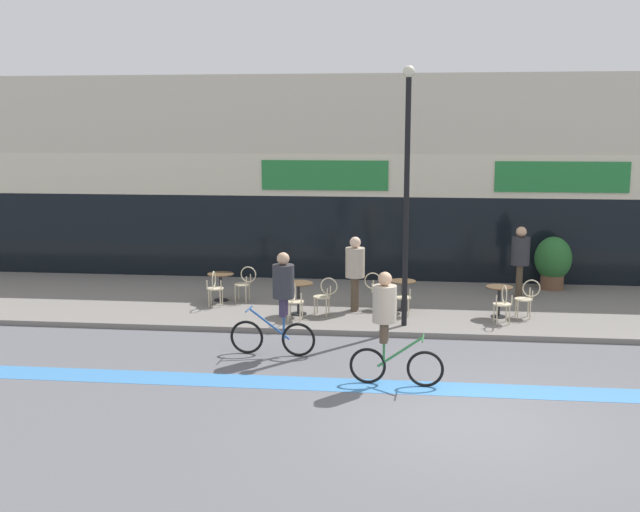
{
  "coord_description": "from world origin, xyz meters",
  "views": [
    {
      "loc": [
        -1.02,
        -11.14,
        4.47
      ],
      "look_at": [
        -3.09,
        7.25,
        1.27
      ],
      "focal_mm": 42.0,
      "sensor_mm": 36.0,
      "label": 1
    }
  ],
  "objects_px": {
    "bistro_table_0": "(221,281)",
    "bistro_table_2": "(403,289)",
    "cafe_chair_2_side": "(377,288)",
    "cafe_chair_0_near": "(215,286)",
    "cafe_chair_3_near": "(503,301)",
    "planter_pot": "(553,261)",
    "lamp_post": "(407,180)",
    "pedestrian_far_end": "(520,255)",
    "cyclist_0": "(387,320)",
    "bistro_table_3": "(499,296)",
    "pedestrian_near_end": "(355,267)",
    "cafe_chair_1_near": "(294,299)",
    "cafe_chair_0_side": "(245,281)",
    "cafe_chair_3_side": "(527,296)",
    "bistro_table_1": "(298,292)",
    "cafe_chair_1_side": "(325,294)",
    "cafe_chair_2_near": "(403,295)",
    "cyclist_1": "(280,297)"
  },
  "relations": [
    {
      "from": "bistro_table_0",
      "to": "bistro_table_2",
      "type": "bearing_deg",
      "value": -5.88
    },
    {
      "from": "cafe_chair_2_side",
      "to": "bistro_table_2",
      "type": "bearing_deg",
      "value": 1.79
    },
    {
      "from": "bistro_table_0",
      "to": "cafe_chair_0_near",
      "type": "relative_size",
      "value": 0.78
    },
    {
      "from": "cafe_chair_0_near",
      "to": "cafe_chair_3_near",
      "type": "relative_size",
      "value": 1.0
    },
    {
      "from": "planter_pot",
      "to": "lamp_post",
      "type": "xyz_separation_m",
      "value": [
        -3.99,
        -4.24,
        2.45
      ]
    },
    {
      "from": "pedestrian_far_end",
      "to": "cyclist_0",
      "type": "bearing_deg",
      "value": 76.27
    },
    {
      "from": "bistro_table_3",
      "to": "pedestrian_near_end",
      "type": "relative_size",
      "value": 0.4
    },
    {
      "from": "bistro_table_0",
      "to": "cafe_chair_1_near",
      "type": "height_order",
      "value": "cafe_chair_1_near"
    },
    {
      "from": "cafe_chair_0_side",
      "to": "cafe_chair_3_side",
      "type": "bearing_deg",
      "value": 178.24
    },
    {
      "from": "bistro_table_3",
      "to": "pedestrian_near_end",
      "type": "xyz_separation_m",
      "value": [
        -3.36,
        0.27,
        0.55
      ]
    },
    {
      "from": "cafe_chair_0_near",
      "to": "pedestrian_near_end",
      "type": "bearing_deg",
      "value": -93.77
    },
    {
      "from": "cafe_chair_0_side",
      "to": "bistro_table_1",
      "type": "bearing_deg",
      "value": 148.34
    },
    {
      "from": "bistro_table_1",
      "to": "cafe_chair_3_near",
      "type": "xyz_separation_m",
      "value": [
        4.65,
        -0.35,
        -0.02
      ]
    },
    {
      "from": "cafe_chair_3_near",
      "to": "lamp_post",
      "type": "distance_m",
      "value": 3.5
    },
    {
      "from": "cafe_chair_0_near",
      "to": "cyclist_0",
      "type": "relative_size",
      "value": 0.45
    },
    {
      "from": "cafe_chair_1_side",
      "to": "cafe_chair_2_side",
      "type": "distance_m",
      "value": 1.37
    },
    {
      "from": "cafe_chair_2_side",
      "to": "cyclist_0",
      "type": "xyz_separation_m",
      "value": [
        0.37,
        -5.01,
        0.54
      ]
    },
    {
      "from": "cafe_chair_1_side",
      "to": "cafe_chair_3_near",
      "type": "distance_m",
      "value": 4.04
    },
    {
      "from": "cafe_chair_2_near",
      "to": "pedestrian_near_end",
      "type": "bearing_deg",
      "value": 69.06
    },
    {
      "from": "cafe_chair_1_near",
      "to": "cyclist_0",
      "type": "xyz_separation_m",
      "value": [
        2.17,
        -3.68,
        0.54
      ]
    },
    {
      "from": "bistro_table_0",
      "to": "planter_pot",
      "type": "height_order",
      "value": "planter_pot"
    },
    {
      "from": "cafe_chair_0_side",
      "to": "cafe_chair_1_near",
      "type": "bearing_deg",
      "value": 136.09
    },
    {
      "from": "bistro_table_2",
      "to": "cafe_chair_0_near",
      "type": "bearing_deg",
      "value": -178.07
    },
    {
      "from": "cafe_chair_1_near",
      "to": "cyclist_0",
      "type": "relative_size",
      "value": 0.45
    },
    {
      "from": "cyclist_1",
      "to": "pedestrian_far_end",
      "type": "height_order",
      "value": "cyclist_1"
    },
    {
      "from": "bistro_table_3",
      "to": "cyclist_1",
      "type": "height_order",
      "value": "cyclist_1"
    },
    {
      "from": "pedestrian_far_end",
      "to": "cafe_chair_1_near",
      "type": "bearing_deg",
      "value": 41.87
    },
    {
      "from": "cafe_chair_1_side",
      "to": "lamp_post",
      "type": "height_order",
      "value": "lamp_post"
    },
    {
      "from": "cafe_chair_3_near",
      "to": "cyclist_1",
      "type": "xyz_separation_m",
      "value": [
        -4.61,
        -2.48,
        0.56
      ]
    },
    {
      "from": "cafe_chair_0_near",
      "to": "cafe_chair_2_near",
      "type": "xyz_separation_m",
      "value": [
        4.57,
        -0.47,
        0.0
      ]
    },
    {
      "from": "cafe_chair_0_near",
      "to": "cafe_chair_1_near",
      "type": "distance_m",
      "value": 2.44
    },
    {
      "from": "cafe_chair_0_near",
      "to": "cafe_chair_3_side",
      "type": "relative_size",
      "value": 1.0
    },
    {
      "from": "bistro_table_2",
      "to": "cyclist_1",
      "type": "relative_size",
      "value": 0.35
    },
    {
      "from": "bistro_table_2",
      "to": "cyclist_0",
      "type": "distance_m",
      "value": 5.05
    },
    {
      "from": "cafe_chair_1_near",
      "to": "lamp_post",
      "type": "bearing_deg",
      "value": -89.89
    },
    {
      "from": "lamp_post",
      "to": "cyclist_0",
      "type": "height_order",
      "value": "lamp_post"
    },
    {
      "from": "cafe_chair_2_near",
      "to": "lamp_post",
      "type": "height_order",
      "value": "lamp_post"
    },
    {
      "from": "cafe_chair_2_near",
      "to": "lamp_post",
      "type": "xyz_separation_m",
      "value": [
        0.04,
        -0.79,
        2.7
      ]
    },
    {
      "from": "bistro_table_1",
      "to": "cafe_chair_3_side",
      "type": "relative_size",
      "value": 0.84
    },
    {
      "from": "cafe_chair_2_near",
      "to": "planter_pot",
      "type": "height_order",
      "value": "planter_pot"
    },
    {
      "from": "cafe_chair_0_side",
      "to": "cafe_chair_2_side",
      "type": "bearing_deg",
      "value": 177.8
    },
    {
      "from": "bistro_table_3",
      "to": "pedestrian_near_end",
      "type": "bearing_deg",
      "value": 175.48
    },
    {
      "from": "cafe_chair_3_near",
      "to": "cafe_chair_3_side",
      "type": "bearing_deg",
      "value": -51.48
    },
    {
      "from": "bistro_table_1",
      "to": "cafe_chair_2_near",
      "type": "bearing_deg",
      "value": 1.77
    },
    {
      "from": "cafe_chair_0_side",
      "to": "cyclist_0",
      "type": "distance_m",
      "value": 6.63
    },
    {
      "from": "lamp_post",
      "to": "planter_pot",
      "type": "bearing_deg",
      "value": 46.75
    },
    {
      "from": "cafe_chair_1_side",
      "to": "cafe_chair_2_side",
      "type": "relative_size",
      "value": 1.0
    },
    {
      "from": "bistro_table_0",
      "to": "bistro_table_3",
      "type": "distance_m",
      "value": 6.86
    },
    {
      "from": "cafe_chair_0_near",
      "to": "planter_pot",
      "type": "distance_m",
      "value": 9.11
    },
    {
      "from": "lamp_post",
      "to": "cafe_chair_3_near",
      "type": "bearing_deg",
      "value": 9.34
    }
  ]
}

